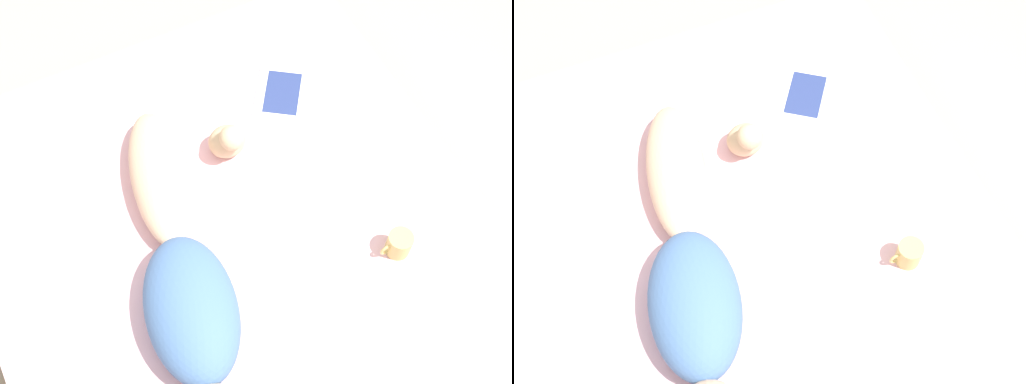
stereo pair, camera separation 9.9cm
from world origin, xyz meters
TOP-DOWN VIEW (x-y plane):
  - ground_plane at (0.00, 0.00)m, footprint 12.00×12.00m
  - bed at (0.00, 0.00)m, footprint 1.88×2.25m
  - person at (0.25, 0.05)m, footprint 0.49×1.34m
  - open_magazine at (-0.54, -0.52)m, footprint 0.53×0.50m
  - coffee_mug at (-0.50, 0.23)m, footprint 0.12×0.09m
  - plush_toy at (-0.14, -0.42)m, footprint 0.15×0.16m

SIDE VIEW (x-z plane):
  - ground_plane at x=0.00m, z-range 0.00..0.00m
  - bed at x=0.00m, z-range 0.00..0.52m
  - open_magazine at x=-0.54m, z-range 0.52..0.53m
  - coffee_mug at x=-0.50m, z-range 0.52..0.62m
  - plush_toy at x=-0.14m, z-range 0.51..0.71m
  - person at x=0.25m, z-range 0.51..0.72m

